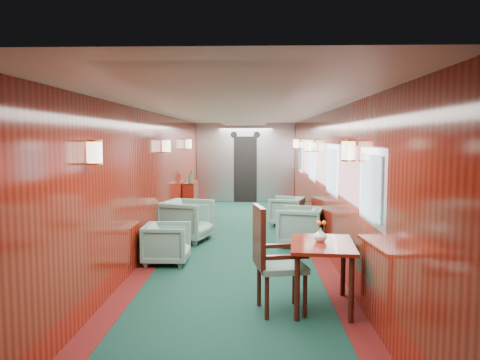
{
  "coord_description": "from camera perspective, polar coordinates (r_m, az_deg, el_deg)",
  "views": [
    {
      "loc": [
        0.27,
        -8.34,
        1.95
      ],
      "look_at": [
        0.0,
        0.54,
        1.15
      ],
      "focal_mm": 35.0,
      "sensor_mm": 36.0,
      "label": 1
    }
  ],
  "objects": [
    {
      "name": "credenza",
      "position": [
        11.92,
        -6.04,
        -2.19
      ],
      "size": [
        0.3,
        0.95,
        1.12
      ],
      "color": "maroon",
      "rests_on": "ground"
    },
    {
      "name": "armchair_left_far",
      "position": [
        8.95,
        -6.5,
        -4.92
      ],
      "size": [
        1.06,
        1.05,
        0.78
      ],
      "primitive_type": "imported",
      "rotation": [
        0.0,
        0.0,
        1.27
      ],
      "color": "#214F4A",
      "rests_on": "ground"
    },
    {
      "name": "dining_table",
      "position": [
        5.49,
        9.98,
        -8.78
      ],
      "size": [
        0.79,
        1.07,
        0.76
      ],
      "rotation": [
        0.0,
        0.0,
        -0.09
      ],
      "color": "maroon",
      "rests_on": "ground"
    },
    {
      "name": "armchair_right_far",
      "position": [
        10.5,
        5.7,
        -3.8
      ],
      "size": [
        0.88,
        0.87,
        0.64
      ],
      "primitive_type": "imported",
      "rotation": [
        0.0,
        0.0,
        -1.87
      ],
      "color": "#214F4A",
      "rests_on": "ground"
    },
    {
      "name": "armchair_right_near",
      "position": [
        8.58,
        7.33,
        -5.6
      ],
      "size": [
        0.95,
        0.93,
        0.71
      ],
      "primitive_type": "imported",
      "rotation": [
        0.0,
        0.0,
        -1.82
      ],
      "color": "#214F4A",
      "rests_on": "ground"
    },
    {
      "name": "side_chair",
      "position": [
        5.27,
        3.85,
        -9.1
      ],
      "size": [
        0.62,
        0.65,
        1.2
      ],
      "rotation": [
        0.0,
        0.0,
        0.19
      ],
      "color": "#214F4A",
      "rests_on": "ground"
    },
    {
      "name": "bulkhead",
      "position": [
        14.28,
        0.66,
        2.07
      ],
      "size": [
        2.98,
        0.17,
        2.39
      ],
      "color": "#A5A7AC",
      "rests_on": "ground"
    },
    {
      "name": "armchair_left_near",
      "position": [
        7.42,
        -8.91,
        -7.65
      ],
      "size": [
        0.69,
        0.67,
        0.63
      ],
      "primitive_type": "imported",
      "rotation": [
        0.0,
        0.0,
        1.58
      ],
      "color": "#214F4A",
      "rests_on": "ground"
    },
    {
      "name": "windows_right",
      "position": [
        8.69,
        9.8,
        1.77
      ],
      "size": [
        0.02,
        8.6,
        0.8
      ],
      "color": "silver",
      "rests_on": "ground"
    },
    {
      "name": "flower_vase",
      "position": [
        5.5,
        9.77,
        -6.61
      ],
      "size": [
        0.19,
        0.19,
        0.16
      ],
      "primitive_type": "imported",
      "rotation": [
        0.0,
        0.0,
        -0.35
      ],
      "color": "silver",
      "rests_on": "dining_table"
    },
    {
      "name": "room",
      "position": [
        8.35,
        -0.11,
        2.98
      ],
      "size": [
        12.0,
        12.1,
        2.4
      ],
      "color": "#0D3025",
      "rests_on": "ground"
    },
    {
      "name": "wall_sconces",
      "position": [
        8.91,
        0.01,
        4.11
      ],
      "size": [
        2.97,
        7.97,
        0.25
      ],
      "color": "#FFF1C6",
      "rests_on": "ground"
    }
  ]
}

